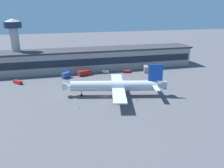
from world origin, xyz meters
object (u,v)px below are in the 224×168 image
Objects in this scene: belt_loader at (18,82)px; traffic_cone_3 at (137,99)px; airliner at (116,86)px; traffic_cone_1 at (180,102)px; control_tower at (15,40)px; traffic_cone_2 at (136,100)px; catering_truck at (146,69)px; pushback_tractor at (126,71)px; traffic_cone_0 at (79,107)px; stair_truck at (66,75)px; fuel_truck at (84,73)px; follow_me_car at (105,71)px.

belt_loader is 9.30× the size of traffic_cone_3.
airliner is 32.15m from traffic_cone_1.
control_tower reaches higher than traffic_cone_2.
pushback_tractor is (-13.43, 1.78, -1.24)m from catering_truck.
traffic_cone_0 is at bearing 173.04° from traffic_cone_1.
traffic_cone_1 is (49.05, -55.03, -1.67)m from stair_truck.
pushback_tractor reaches higher than traffic_cone_1.
traffic_cone_0 is at bearing -65.44° from control_tower.
airliner is at bearing -60.07° from stair_truck.
catering_truck is 10.67× the size of traffic_cone_2.
traffic_cone_3 is at bearing -42.75° from airliner.
airliner is 5.83× the size of fuel_truck.
traffic_cone_2 reaches higher than traffic_cone_3.
traffic_cone_0 is at bearing -87.50° from stair_truck.
follow_me_car is 7.01× the size of traffic_cone_3.
control_tower is at bearing 131.64° from traffic_cone_3.
catering_truck is at bearing 62.96° from traffic_cone_2.
follow_me_car is at bearing 170.76° from catering_truck.
traffic_cone_2 is at bearing -36.25° from belt_loader.
stair_truck is at bearing 9.90° from belt_loader.
airliner is at bearing -96.15° from follow_me_car.
airliner is 43.65m from follow_me_car.
stair_truck is (-11.77, -2.56, 0.10)m from fuel_truck.
follow_me_car reaches higher than traffic_cone_0.
follow_me_car is 27.17m from stair_truck.
control_tower is at bearing 163.83° from pushback_tractor.
stair_truck is at bearing -179.55° from catering_truck.
stair_truck is at bearing 122.06° from traffic_cone_2.
traffic_cone_0 is 27.68m from traffic_cone_2.
traffic_cone_3 is at bearing -56.42° from stair_truck.
pushback_tractor is at bearing 77.48° from traffic_cone_2.
pushback_tractor is 8.65× the size of traffic_cone_1.
control_tower is at bearing 165.15° from catering_truck.
traffic_cone_3 is at bearing -116.66° from catering_truck.
follow_me_car is at bearing 65.63° from traffic_cone_0.
traffic_cone_0 is at bearing -136.33° from catering_truck.
catering_truck reaches higher than fuel_truck.
traffic_cone_3 is at bearing -101.69° from pushback_tractor.
pushback_tractor is at bearing -10.83° from follow_me_car.
catering_truck is 54.25m from stair_truck.
fuel_truck reaches higher than pushback_tractor.
traffic_cone_0 is 28.77m from traffic_cone_3.
control_tower reaches higher than belt_loader.
traffic_cone_2 is (3.06, -52.44, -0.73)m from follow_me_car.
belt_loader is at bearing -170.10° from stair_truck.
belt_loader is 53.82m from traffic_cone_0.
traffic_cone_3 reaches higher than traffic_cone_1.
traffic_cone_0 is (2.15, -49.31, -1.65)m from stair_truck.
follow_me_car is at bearing 110.44° from traffic_cone_1.
follow_me_car is 63.97m from traffic_cone_1.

